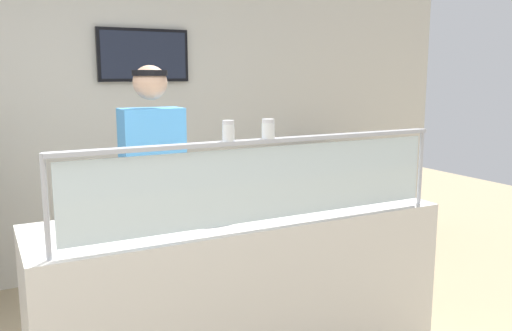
# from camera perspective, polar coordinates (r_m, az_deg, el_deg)

# --- Properties ---
(ground_plane) EXTENTS (12.00, 12.00, 0.00)m
(ground_plane) POSITION_cam_1_polar(r_m,az_deg,el_deg) (3.80, -6.06, -16.84)
(ground_plane) COLOR tan
(ground_plane) RESTS_ON ground
(shop_rear_unit) EXTENTS (6.65, 0.13, 2.70)m
(shop_rear_unit) POSITION_cam_1_polar(r_m,az_deg,el_deg) (4.69, -12.49, 5.34)
(shop_rear_unit) COLOR beige
(shop_rear_unit) RESTS_ON ground
(serving_counter) EXTENTS (2.25, 0.69, 0.95)m
(serving_counter) POSITION_cam_1_polar(r_m,az_deg,el_deg) (3.06, -1.53, -13.88)
(serving_counter) COLOR silver
(serving_counter) RESTS_ON ground
(sneeze_guard) EXTENTS (2.07, 0.06, 0.45)m
(sneeze_guard) POSITION_cam_1_polar(r_m,az_deg,el_deg) (2.59, 1.19, -0.67)
(sneeze_guard) COLOR #B2B5BC
(sneeze_guard) RESTS_ON serving_counter
(pizza_tray) EXTENTS (0.45, 0.45, 0.04)m
(pizza_tray) POSITION_cam_1_polar(r_m,az_deg,el_deg) (2.85, -5.85, -5.23)
(pizza_tray) COLOR #9EA0A8
(pizza_tray) RESTS_ON serving_counter
(pizza_server) EXTENTS (0.12, 0.29, 0.01)m
(pizza_server) POSITION_cam_1_polar(r_m,az_deg,el_deg) (2.83, -5.55, -4.87)
(pizza_server) COLOR #ADAFB7
(pizza_server) RESTS_ON pizza_tray
(parmesan_shaker) EXTENTS (0.06, 0.06, 0.10)m
(parmesan_shaker) POSITION_cam_1_polar(r_m,az_deg,el_deg) (2.47, -3.01, 3.63)
(parmesan_shaker) COLOR white
(parmesan_shaker) RESTS_ON sneeze_guard
(pepper_flake_shaker) EXTENTS (0.06, 0.06, 0.10)m
(pepper_flake_shaker) POSITION_cam_1_polar(r_m,az_deg,el_deg) (2.56, 1.32, 3.85)
(pepper_flake_shaker) COLOR white
(pepper_flake_shaker) RESTS_ON sneeze_guard
(worker_figure) EXTENTS (0.41, 0.50, 1.76)m
(worker_figure) POSITION_cam_1_polar(r_m,az_deg,el_deg) (3.38, -10.91, -2.27)
(worker_figure) COLOR #23232D
(worker_figure) RESTS_ON ground
(prep_shelf) EXTENTS (0.70, 0.55, 0.82)m
(prep_shelf) POSITION_cam_1_polar(r_m,az_deg,el_deg) (5.15, 8.12, -4.85)
(prep_shelf) COLOR #B7BABF
(prep_shelf) RESTS_ON ground
(pizza_box_stack) EXTENTS (0.46, 0.45, 0.13)m
(pizza_box_stack) POSITION_cam_1_polar(r_m,az_deg,el_deg) (5.05, 8.18, 0.38)
(pizza_box_stack) COLOR tan
(pizza_box_stack) RESTS_ON prep_shelf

